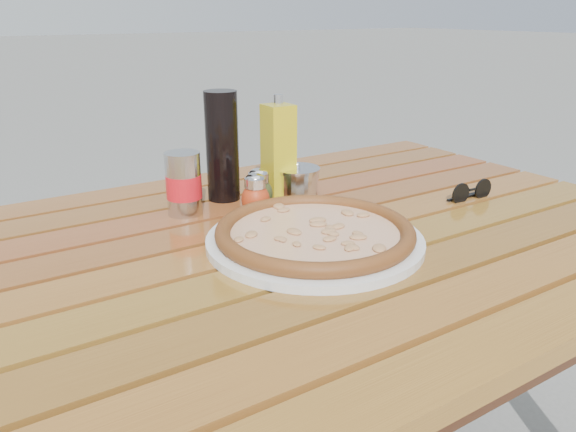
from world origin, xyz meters
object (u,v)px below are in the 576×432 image
pepper_shaker (255,195)px  sunglasses (471,192)px  parmesan_tin (297,181)px  olive_oil_cruet (278,150)px  table (294,275)px  oregano_shaker (259,190)px  pizza (315,232)px  plate (315,240)px  soda_can (184,184)px  dark_bottle (222,146)px

pepper_shaker → sunglasses: 0.45m
pepper_shaker → parmesan_tin: size_ratio=0.76×
olive_oil_cruet → sunglasses: olive_oil_cruet is taller
table → sunglasses: bearing=-4.2°
pepper_shaker → oregano_shaker: same height
pizza → oregano_shaker: 0.21m
pepper_shaker → sunglasses: (0.42, -0.16, -0.02)m
oregano_shaker → pizza: bearing=-93.7°
plate → sunglasses: sunglasses is taller
plate → olive_oil_cruet: size_ratio=1.71×
plate → parmesan_tin: 0.27m
soda_can → sunglasses: soda_can is taller
dark_bottle → parmesan_tin: dark_bottle is taller
pepper_shaker → sunglasses: size_ratio=0.74×
plate → pepper_shaker: size_ratio=4.39×
pizza → dark_bottle: dark_bottle is taller
table → dark_bottle: 0.31m
sunglasses → parmesan_tin: bearing=145.2°
table → sunglasses: 0.43m
table → pizza: pizza is taller
parmesan_tin → soda_can: bearing=175.9°
table → pepper_shaker: (-0.00, 0.13, 0.11)m
soda_can → pepper_shaker: bearing=-34.3°
pizza → olive_oil_cruet: olive_oil_cruet is taller
pizza → sunglasses: 0.41m
table → sunglasses: size_ratio=12.68×
plate → sunglasses: 0.41m
dark_bottle → olive_oil_cruet: bearing=-21.5°
soda_can → oregano_shaker: bearing=-20.0°
pepper_shaker → oregano_shaker: 0.04m
plate → soda_can: (-0.12, 0.26, 0.05)m
pizza → oregano_shaker: (0.01, 0.21, 0.02)m
parmesan_tin → olive_oil_cruet: bearing=150.2°
oregano_shaker → plate: bearing=-93.7°
pepper_shaker → olive_oil_cruet: size_ratio=0.39×
soda_can → olive_oil_cruet: bearing=0.5°
pepper_shaker → dark_bottle: dark_bottle is taller
plate → sunglasses: size_ratio=3.26×
parmesan_tin → sunglasses: (0.28, -0.22, -0.01)m
soda_can → parmesan_tin: 0.25m
table → pizza: size_ratio=3.54×
olive_oil_cruet → pepper_shaker: bearing=-142.1°
sunglasses → dark_bottle: bearing=149.4°
table → pepper_shaker: 0.17m
pizza → olive_oil_cruet: bearing=70.7°
pizza → olive_oil_cruet: 0.28m
pizza → parmesan_tin: parmesan_tin is taller
soda_can → parmesan_tin: (0.24, -0.02, -0.03)m
pepper_shaker → soda_can: soda_can is taller
table → oregano_shaker: 0.20m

